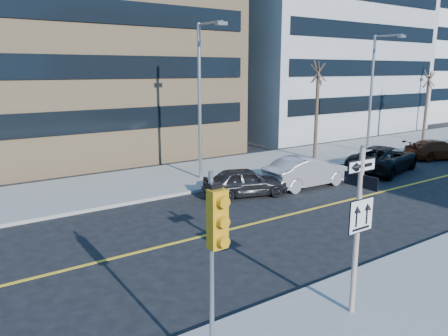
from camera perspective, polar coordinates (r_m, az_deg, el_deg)
ground at (r=13.06m, az=7.52°, el=-13.98°), size 120.00×120.00×0.00m
far_sidewalk at (r=33.59m, az=16.80°, el=2.27°), size 66.00×6.00×0.15m
road_centerline at (r=24.27m, az=22.51°, el=-2.20°), size 40.00×0.14×0.01m
sign_pole at (r=10.54m, az=17.12°, el=-6.72°), size 0.92×0.92×4.06m
traffic_signal at (r=7.64m, az=-1.01°, el=-8.88°), size 0.32×0.45×4.00m
parked_car_a at (r=20.59m, az=2.82°, el=-1.82°), size 2.73×4.30×1.37m
parked_car_b at (r=22.63m, az=10.78°, el=-0.45°), size 1.78×4.78×1.56m
parked_car_c at (r=27.16m, az=20.10°, el=1.15°), size 3.84×5.98×1.54m
parked_car_d at (r=32.47m, az=26.05°, el=2.19°), size 3.12×4.78×1.29m
streetlight_a at (r=22.75m, az=-2.90°, el=9.95°), size 0.55×2.25×8.00m
streetlight_b at (r=32.36m, az=19.07°, el=10.09°), size 0.55×2.25×8.00m
street_tree_west at (r=28.86m, az=12.21°, el=11.79°), size 1.80×1.80×6.35m
street_tree_east at (r=39.48m, az=25.17°, el=10.23°), size 1.80×1.80×5.75m
building_brick at (r=35.17m, az=-18.84°, el=17.21°), size 18.00×18.00×18.00m
building_grey_mid at (r=45.64m, az=10.24°, el=14.59°), size 20.00×16.00×15.00m
building_grey_far at (r=63.80m, az=22.25°, el=13.72°), size 18.00×18.00×16.00m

